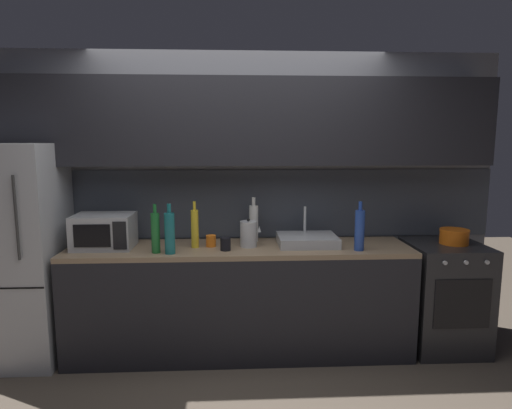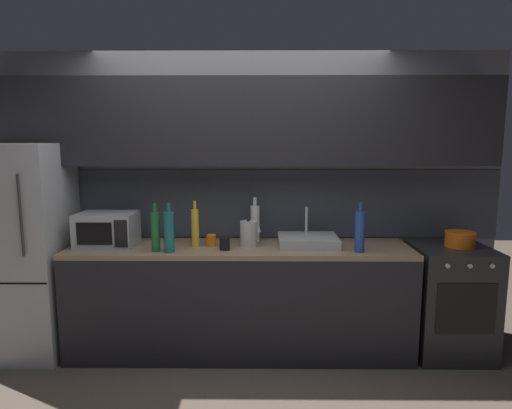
{
  "view_description": "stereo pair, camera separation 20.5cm",
  "coord_description": "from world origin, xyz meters",
  "px_view_note": "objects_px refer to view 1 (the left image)",
  "views": [
    {
      "loc": [
        -0.04,
        -2.54,
        1.75
      ],
      "look_at": [
        0.13,
        0.9,
        1.24
      ],
      "focal_mm": 30.49,
      "sensor_mm": 36.0,
      "label": 1
    },
    {
      "loc": [
        0.16,
        -2.54,
        1.75
      ],
      "look_at": [
        0.13,
        0.9,
        1.24
      ],
      "focal_mm": 30.49,
      "sensor_mm": 36.0,
      "label": 2
    }
  ],
  "objects_px": {
    "mug_dark": "(226,244)",
    "mug_orange": "(211,241)",
    "oven_range": "(444,296)",
    "wine_bottle_yellow": "(195,228)",
    "kettle": "(249,234)",
    "wine_bottle_green": "(155,232)",
    "cooking_pot": "(454,237)",
    "microwave": "(104,231)",
    "wine_bottle_white": "(254,223)",
    "wine_bottle_blue": "(360,230)",
    "refrigerator": "(17,253)",
    "wine_bottle_teal": "(170,233)"
  },
  "relations": [
    {
      "from": "kettle",
      "to": "mug_orange",
      "type": "xyz_separation_m",
      "value": [
        -0.3,
        0.02,
        -0.06
      ]
    },
    {
      "from": "wine_bottle_blue",
      "to": "wine_bottle_yellow",
      "type": "bearing_deg",
      "value": 173.04
    },
    {
      "from": "wine_bottle_yellow",
      "to": "wine_bottle_white",
      "type": "relative_size",
      "value": 0.99
    },
    {
      "from": "wine_bottle_green",
      "to": "wine_bottle_teal",
      "type": "bearing_deg",
      "value": -15.55
    },
    {
      "from": "wine_bottle_blue",
      "to": "wine_bottle_yellow",
      "type": "distance_m",
      "value": 1.3
    },
    {
      "from": "mug_orange",
      "to": "mug_dark",
      "type": "bearing_deg",
      "value": -47.77
    },
    {
      "from": "microwave",
      "to": "wine_bottle_yellow",
      "type": "relative_size",
      "value": 1.23
    },
    {
      "from": "refrigerator",
      "to": "mug_orange",
      "type": "relative_size",
      "value": 18.68
    },
    {
      "from": "refrigerator",
      "to": "oven_range",
      "type": "relative_size",
      "value": 1.92
    },
    {
      "from": "wine_bottle_yellow",
      "to": "wine_bottle_teal",
      "type": "xyz_separation_m",
      "value": [
        -0.17,
        -0.18,
        0.0
      ]
    },
    {
      "from": "oven_range",
      "to": "wine_bottle_yellow",
      "type": "xyz_separation_m",
      "value": [
        -2.08,
        -0.01,
        0.61
      ]
    },
    {
      "from": "oven_range",
      "to": "wine_bottle_yellow",
      "type": "bearing_deg",
      "value": -179.7
    },
    {
      "from": "refrigerator",
      "to": "oven_range",
      "type": "height_order",
      "value": "refrigerator"
    },
    {
      "from": "wine_bottle_blue",
      "to": "mug_dark",
      "type": "distance_m",
      "value": 1.05
    },
    {
      "from": "cooking_pot",
      "to": "wine_bottle_yellow",
      "type": "bearing_deg",
      "value": -179.67
    },
    {
      "from": "microwave",
      "to": "mug_orange",
      "type": "height_order",
      "value": "microwave"
    },
    {
      "from": "wine_bottle_blue",
      "to": "mug_orange",
      "type": "relative_size",
      "value": 4.17
    },
    {
      "from": "mug_dark",
      "to": "wine_bottle_green",
      "type": "bearing_deg",
      "value": -175.37
    },
    {
      "from": "refrigerator",
      "to": "mug_dark",
      "type": "height_order",
      "value": "refrigerator"
    },
    {
      "from": "cooking_pot",
      "to": "oven_range",
      "type": "bearing_deg",
      "value": -178.63
    },
    {
      "from": "microwave",
      "to": "wine_bottle_green",
      "type": "relative_size",
      "value": 1.22
    },
    {
      "from": "kettle",
      "to": "wine_bottle_blue",
      "type": "xyz_separation_m",
      "value": [
        0.86,
        -0.16,
        0.06
      ]
    },
    {
      "from": "wine_bottle_white",
      "to": "kettle",
      "type": "bearing_deg",
      "value": -105.04
    },
    {
      "from": "wine_bottle_blue",
      "to": "wine_bottle_yellow",
      "type": "xyz_separation_m",
      "value": [
        -1.29,
        0.16,
        -0.01
      ]
    },
    {
      "from": "mug_dark",
      "to": "microwave",
      "type": "bearing_deg",
      "value": 171.89
    },
    {
      "from": "refrigerator",
      "to": "mug_orange",
      "type": "bearing_deg",
      "value": 0.47
    },
    {
      "from": "mug_orange",
      "to": "cooking_pot",
      "type": "relative_size",
      "value": 0.4
    },
    {
      "from": "microwave",
      "to": "cooking_pot",
      "type": "xyz_separation_m",
      "value": [
        2.86,
        -0.02,
        -0.07
      ]
    },
    {
      "from": "wine_bottle_yellow",
      "to": "mug_orange",
      "type": "distance_m",
      "value": 0.17
    },
    {
      "from": "wine_bottle_yellow",
      "to": "kettle",
      "type": "bearing_deg",
      "value": 0.75
    },
    {
      "from": "oven_range",
      "to": "wine_bottle_teal",
      "type": "height_order",
      "value": "wine_bottle_teal"
    },
    {
      "from": "mug_dark",
      "to": "mug_orange",
      "type": "height_order",
      "value": "mug_dark"
    },
    {
      "from": "mug_dark",
      "to": "cooking_pot",
      "type": "xyz_separation_m",
      "value": [
        1.89,
        0.12,
        0.01
      ]
    },
    {
      "from": "wine_bottle_blue",
      "to": "wine_bottle_teal",
      "type": "distance_m",
      "value": 1.46
    },
    {
      "from": "mug_dark",
      "to": "kettle",
      "type": "bearing_deg",
      "value": 31.61
    },
    {
      "from": "wine_bottle_yellow",
      "to": "cooking_pot",
      "type": "height_order",
      "value": "wine_bottle_yellow"
    },
    {
      "from": "microwave",
      "to": "wine_bottle_teal",
      "type": "relative_size",
      "value": 1.2
    },
    {
      "from": "oven_range",
      "to": "mug_dark",
      "type": "xyz_separation_m",
      "value": [
        -1.84,
        -0.12,
        0.5
      ]
    },
    {
      "from": "wine_bottle_green",
      "to": "wine_bottle_teal",
      "type": "height_order",
      "value": "wine_bottle_teal"
    },
    {
      "from": "kettle",
      "to": "mug_dark",
      "type": "height_order",
      "value": "kettle"
    },
    {
      "from": "wine_bottle_yellow",
      "to": "mug_dark",
      "type": "distance_m",
      "value": 0.29
    },
    {
      "from": "refrigerator",
      "to": "microwave",
      "type": "bearing_deg",
      "value": 1.55
    },
    {
      "from": "wine_bottle_yellow",
      "to": "mug_orange",
      "type": "height_order",
      "value": "wine_bottle_yellow"
    },
    {
      "from": "wine_bottle_teal",
      "to": "mug_dark",
      "type": "distance_m",
      "value": 0.44
    },
    {
      "from": "microwave",
      "to": "cooking_pot",
      "type": "distance_m",
      "value": 2.86
    },
    {
      "from": "wine_bottle_green",
      "to": "wine_bottle_white",
      "type": "height_order",
      "value": "wine_bottle_white"
    },
    {
      "from": "wine_bottle_white",
      "to": "mug_dark",
      "type": "bearing_deg",
      "value": -127.93
    },
    {
      "from": "microwave",
      "to": "wine_bottle_yellow",
      "type": "height_order",
      "value": "wine_bottle_yellow"
    },
    {
      "from": "microwave",
      "to": "wine_bottle_white",
      "type": "distance_m",
      "value": 1.21
    },
    {
      "from": "wine_bottle_green",
      "to": "cooking_pot",
      "type": "distance_m",
      "value": 2.43
    }
  ]
}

